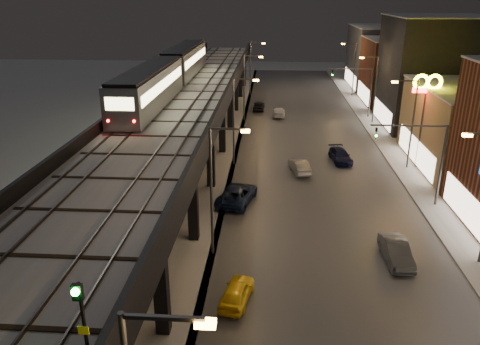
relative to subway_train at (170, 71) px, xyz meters
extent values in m
cube|color=#46474D|center=(16.00, -3.25, -8.40)|extent=(17.00, 120.00, 0.06)
cube|color=#9FA1A8|center=(26.00, -3.25, -8.36)|extent=(4.00, 120.00, 0.14)
cube|color=#9FA1A8|center=(2.50, -3.25, -8.40)|extent=(11.00, 120.00, 0.06)
cube|color=black|center=(2.50, -6.25, -2.63)|extent=(9.00, 100.00, 1.00)
cube|color=black|center=(-1.20, -33.25, -5.78)|extent=(0.70, 0.70, 5.30)
cube|color=black|center=(6.20, -33.25, -5.78)|extent=(0.70, 0.70, 5.30)
cube|color=black|center=(2.50, -33.25, -3.28)|extent=(8.00, 0.60, 0.50)
cube|color=black|center=(-1.20, -23.25, -5.78)|extent=(0.70, 0.70, 5.30)
cube|color=black|center=(6.20, -23.25, -5.78)|extent=(0.70, 0.70, 5.30)
cube|color=black|center=(2.50, -23.25, -3.28)|extent=(8.00, 0.60, 0.50)
cube|color=black|center=(-1.20, -13.25, -5.78)|extent=(0.70, 0.70, 5.30)
cube|color=black|center=(6.20, -13.25, -5.78)|extent=(0.70, 0.70, 5.30)
cube|color=black|center=(2.50, -13.25, -3.28)|extent=(8.00, 0.60, 0.50)
cube|color=black|center=(-1.20, -3.25, -5.78)|extent=(0.70, 0.70, 5.30)
cube|color=black|center=(6.20, -3.25, -5.78)|extent=(0.70, 0.70, 5.30)
cube|color=black|center=(2.50, -3.25, -3.28)|extent=(8.00, 0.60, 0.50)
cube|color=black|center=(-1.20, 6.75, -5.78)|extent=(0.70, 0.70, 5.30)
cube|color=black|center=(6.20, 6.75, -5.78)|extent=(0.70, 0.70, 5.30)
cube|color=black|center=(2.50, 6.75, -3.28)|extent=(8.00, 0.60, 0.50)
cube|color=black|center=(-1.20, 16.75, -5.78)|extent=(0.70, 0.70, 5.30)
cube|color=black|center=(6.20, 16.75, -5.78)|extent=(0.70, 0.70, 5.30)
cube|color=black|center=(2.50, 16.75, -3.28)|extent=(8.00, 0.60, 0.50)
cube|color=black|center=(-1.20, 26.75, -5.78)|extent=(0.70, 0.70, 5.30)
cube|color=black|center=(6.20, 26.75, -5.78)|extent=(0.70, 0.70, 5.30)
cube|color=black|center=(2.50, 26.75, -3.28)|extent=(8.00, 0.60, 0.50)
cube|color=black|center=(-1.20, 36.75, -5.78)|extent=(0.70, 0.70, 5.30)
cube|color=black|center=(6.20, 36.75, -5.78)|extent=(0.70, 0.70, 5.30)
cube|color=black|center=(2.50, 36.75, -3.28)|extent=(8.00, 0.60, 0.50)
cube|color=#B2B7C1|center=(2.50, -6.25, -2.05)|extent=(8.40, 100.00, 0.16)
cube|color=#332D28|center=(-0.72, -6.25, -1.89)|extent=(0.08, 98.00, 0.16)
cube|color=#332D28|center=(0.72, -6.25, -1.89)|extent=(0.08, 98.00, 0.16)
cube|color=#332D28|center=(3.78, -6.25, -1.89)|extent=(0.08, 98.00, 0.16)
cube|color=#332D28|center=(5.22, -6.25, -1.89)|extent=(0.08, 98.00, 0.16)
cube|color=black|center=(2.50, -36.25, -1.94)|extent=(7.80, 0.24, 0.06)
cube|color=black|center=(2.50, -20.25, -1.94)|extent=(7.80, 0.24, 0.06)
cube|color=black|center=(2.50, -4.25, -1.94)|extent=(7.80, 0.24, 0.06)
cube|color=black|center=(2.50, 11.75, -1.94)|extent=(7.80, 0.24, 0.06)
cube|color=black|center=(2.50, 27.75, -1.94)|extent=(7.80, 0.24, 0.06)
cube|color=black|center=(6.85, -6.25, -1.58)|extent=(0.30, 100.00, 1.10)
cube|color=black|center=(-1.85, -6.25, -1.58)|extent=(0.30, 100.00, 1.10)
cube|color=beige|center=(26.45, -20.25, -6.83)|extent=(0.10, 9.60, 2.40)
cube|color=#876C4B|center=(32.50, -6.25, -4.43)|extent=(12.00, 15.00, 8.00)
cube|color=beige|center=(26.45, -6.25, -6.83)|extent=(0.10, 12.00, 2.40)
cube|color=black|center=(32.50, 9.75, -1.43)|extent=(12.00, 13.00, 14.00)
cube|color=beige|center=(26.45, 9.75, -6.83)|extent=(0.10, 10.40, 2.40)
cube|color=#B2B7C1|center=(32.50, 9.75, 5.65)|extent=(12.20, 13.20, 0.16)
cube|color=brown|center=(32.50, 23.75, -3.43)|extent=(12.00, 12.00, 10.00)
cube|color=beige|center=(26.45, 23.75, -6.83)|extent=(0.10, 9.60, 2.40)
cube|color=#B2B7C1|center=(32.50, 23.75, 1.65)|extent=(12.20, 12.20, 0.16)
cube|color=#3E3F44|center=(32.50, 37.75, -2.93)|extent=(12.00, 16.00, 11.00)
cube|color=beige|center=(26.45, 37.75, -6.83)|extent=(0.10, 12.80, 2.40)
cube|color=#B2B7C1|center=(32.50, 37.75, 2.65)|extent=(12.20, 16.20, 0.16)
cube|color=#38383A|center=(8.90, -43.25, 0.47)|extent=(2.20, 0.12, 0.12)
cube|color=orange|center=(10.00, -43.25, 0.35)|extent=(0.55, 0.28, 0.18)
cylinder|color=#38383A|center=(7.80, -25.25, -3.93)|extent=(0.18, 0.18, 9.00)
cube|color=#38383A|center=(8.90, -25.25, 0.47)|extent=(2.20, 0.12, 0.12)
cube|color=orange|center=(10.00, -25.25, 0.35)|extent=(0.55, 0.28, 0.18)
cube|color=orange|center=(23.30, -25.25, 0.35)|extent=(0.55, 0.28, 0.18)
cylinder|color=#38383A|center=(7.80, -7.25, -3.93)|extent=(0.18, 0.18, 9.00)
cube|color=#38383A|center=(8.90, -7.25, 0.47)|extent=(2.20, 0.12, 0.12)
cube|color=orange|center=(10.00, -7.25, 0.35)|extent=(0.55, 0.28, 0.18)
cylinder|color=#38383A|center=(25.50, -7.25, -3.93)|extent=(0.18, 0.18, 9.00)
cube|color=#38383A|center=(24.40, -7.25, 0.47)|extent=(2.20, 0.12, 0.12)
cube|color=orange|center=(23.30, -7.25, 0.35)|extent=(0.55, 0.28, 0.18)
cylinder|color=#38383A|center=(7.80, 10.75, -3.93)|extent=(0.18, 0.18, 9.00)
cube|color=#38383A|center=(8.90, 10.75, 0.47)|extent=(2.20, 0.12, 0.12)
cube|color=orange|center=(10.00, 10.75, 0.35)|extent=(0.55, 0.28, 0.18)
cylinder|color=#38383A|center=(25.50, 10.75, -3.93)|extent=(0.18, 0.18, 9.00)
cube|color=#38383A|center=(24.40, 10.75, 0.47)|extent=(2.20, 0.12, 0.12)
cube|color=orange|center=(23.30, 10.75, 0.35)|extent=(0.55, 0.28, 0.18)
cylinder|color=#38383A|center=(7.80, 28.75, -3.93)|extent=(0.18, 0.18, 9.00)
cube|color=#38383A|center=(8.90, 28.75, 0.47)|extent=(2.20, 0.12, 0.12)
cube|color=orange|center=(10.00, 28.75, 0.35)|extent=(0.55, 0.28, 0.18)
cylinder|color=#38383A|center=(25.50, 28.75, -3.93)|extent=(0.18, 0.18, 9.00)
cube|color=#38383A|center=(24.40, 28.75, 0.47)|extent=(2.20, 0.12, 0.12)
cube|color=orange|center=(23.30, 28.75, 0.35)|extent=(0.55, 0.28, 0.18)
cylinder|color=#38383A|center=(25.50, -16.25, -4.93)|extent=(0.20, 0.20, 7.00)
cube|color=#38383A|center=(22.50, -16.25, -1.53)|extent=(6.00, 0.12, 0.12)
imported|color=black|center=(20.00, -16.25, -2.03)|extent=(0.20, 0.16, 1.00)
sphere|color=#0CFF26|center=(20.00, -16.40, -2.28)|extent=(0.18, 0.18, 0.18)
cylinder|color=#38383A|center=(25.50, 13.75, -4.93)|extent=(0.20, 0.20, 7.00)
cube|color=#38383A|center=(22.50, 13.75, -1.53)|extent=(6.00, 0.12, 0.12)
imported|color=black|center=(20.00, 13.75, -2.03)|extent=(0.20, 0.16, 1.00)
sphere|color=#0CFF26|center=(20.00, 13.60, -2.28)|extent=(0.18, 0.18, 0.18)
cube|color=gray|center=(0.00, -9.61, -0.12)|extent=(2.97, 17.95, 3.38)
cube|color=black|center=(0.00, -9.61, 1.71)|extent=(2.67, 17.44, 0.26)
cube|color=#FFEFA3|center=(-1.50, -9.61, 0.35)|extent=(0.05, 16.41, 0.92)
cube|color=#FFEFA3|center=(1.50, -9.61, 0.35)|extent=(0.05, 16.41, 0.92)
cube|color=gray|center=(0.00, 9.62, -0.12)|extent=(2.97, 17.95, 3.38)
cube|color=black|center=(0.00, 9.62, 1.71)|extent=(2.67, 17.44, 0.26)
cube|color=#FFEFA3|center=(-1.50, 9.62, 0.35)|extent=(0.05, 16.41, 0.92)
cube|color=#FFEFA3|center=(1.50, 9.62, 0.35)|extent=(0.05, 16.41, 0.92)
cube|color=#FFEFA3|center=(0.00, -18.59, 0.40)|extent=(2.26, 0.05, 1.03)
sphere|color=#FF0C0C|center=(-1.03, -18.61, -0.94)|extent=(0.21, 0.21, 0.21)
sphere|color=#FF0C0C|center=(1.03, -18.61, -0.94)|extent=(0.21, 0.21, 0.21)
cylinder|color=black|center=(6.40, -42.46, -0.46)|extent=(0.11, 0.11, 2.69)
cube|color=black|center=(6.40, -42.58, 0.66)|extent=(0.29, 0.16, 0.49)
sphere|color=#0CFF26|center=(6.40, -42.70, 0.75)|extent=(0.23, 0.23, 0.23)
cube|color=yellow|center=(6.40, -42.56, -0.64)|extent=(0.31, 0.04, 0.27)
imported|color=yellow|center=(9.84, -30.46, -7.81)|extent=(2.11, 3.86, 1.24)
imported|color=#959697|center=(14.49, -9.21, -7.78)|extent=(2.18, 4.14, 1.30)
imported|color=#111B37|center=(8.85, -16.80, -7.68)|extent=(3.63, 5.80, 1.50)
imported|color=silver|center=(12.66, 13.34, -7.79)|extent=(1.82, 4.39, 1.27)
imported|color=black|center=(9.68, 17.13, -7.74)|extent=(1.78, 4.09, 1.37)
imported|color=#383B40|center=(20.03, -25.39, -7.72)|extent=(1.62, 4.31, 1.41)
imported|color=black|center=(18.96, -5.76, -7.78)|extent=(2.38, 4.64, 1.29)
cylinder|color=#38383A|center=(26.50, -6.93, -4.59)|extent=(0.24, 0.24, 7.68)
cube|color=#FF0C0C|center=(26.50, -6.93, -0.46)|extent=(2.69, 0.25, 0.48)
torus|color=#FFF800|center=(25.88, -6.93, 0.31)|extent=(1.57, 0.37, 1.56)
torus|color=#FFF800|center=(27.12, -6.93, 0.31)|extent=(1.57, 0.37, 1.56)
camera|label=1|loc=(11.55, -52.97, 8.27)|focal=35.00mm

